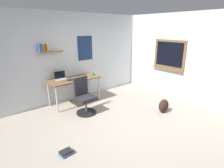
{
  "coord_description": "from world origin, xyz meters",
  "views": [
    {
      "loc": [
        -2.7,
        -2.41,
        2.16
      ],
      "look_at": [
        -0.04,
        0.71,
        0.85
      ],
      "focal_mm": 28.4,
      "sensor_mm": 36.0,
      "label": 1
    }
  ],
  "objects_px": {
    "backpack": "(164,106)",
    "keyboard": "(73,79)",
    "office_chair": "(84,98)",
    "coffee_mug": "(93,74)",
    "laptop": "(61,78)",
    "computer_mouse": "(82,77)",
    "book_stack_on_floor": "(66,153)",
    "desk": "(74,81)"
  },
  "relations": [
    {
      "from": "coffee_mug",
      "to": "book_stack_on_floor",
      "type": "distance_m",
      "value": 2.8
    },
    {
      "from": "laptop",
      "to": "coffee_mug",
      "type": "height_order",
      "value": "laptop"
    },
    {
      "from": "desk",
      "to": "coffee_mug",
      "type": "distance_m",
      "value": 0.65
    },
    {
      "from": "laptop",
      "to": "keyboard",
      "type": "bearing_deg",
      "value": -42.48
    },
    {
      "from": "backpack",
      "to": "desk",
      "type": "bearing_deg",
      "value": 125.43
    },
    {
      "from": "laptop",
      "to": "computer_mouse",
      "type": "distance_m",
      "value": 0.59
    },
    {
      "from": "desk",
      "to": "laptop",
      "type": "xyz_separation_m",
      "value": [
        -0.33,
        0.16,
        0.13
      ]
    },
    {
      "from": "laptop",
      "to": "coffee_mug",
      "type": "bearing_deg",
      "value": -10.89
    },
    {
      "from": "computer_mouse",
      "to": "backpack",
      "type": "bearing_deg",
      "value": -57.48
    },
    {
      "from": "backpack",
      "to": "book_stack_on_floor",
      "type": "height_order",
      "value": "backpack"
    },
    {
      "from": "laptop",
      "to": "computer_mouse",
      "type": "relative_size",
      "value": 2.98
    },
    {
      "from": "desk",
      "to": "book_stack_on_floor",
      "type": "height_order",
      "value": "desk"
    },
    {
      "from": "computer_mouse",
      "to": "office_chair",
      "type": "bearing_deg",
      "value": -117.44
    },
    {
      "from": "keyboard",
      "to": "book_stack_on_floor",
      "type": "height_order",
      "value": "keyboard"
    },
    {
      "from": "backpack",
      "to": "keyboard",
      "type": "bearing_deg",
      "value": 127.89
    },
    {
      "from": "office_chair",
      "to": "laptop",
      "type": "height_order",
      "value": "laptop"
    },
    {
      "from": "desk",
      "to": "backpack",
      "type": "bearing_deg",
      "value": -54.57
    },
    {
      "from": "coffee_mug",
      "to": "book_stack_on_floor",
      "type": "bearing_deg",
      "value": -135.3
    },
    {
      "from": "keyboard",
      "to": "book_stack_on_floor",
      "type": "relative_size",
      "value": 1.44
    },
    {
      "from": "keyboard",
      "to": "backpack",
      "type": "height_order",
      "value": "keyboard"
    },
    {
      "from": "laptop",
      "to": "desk",
      "type": "bearing_deg",
      "value": -24.93
    },
    {
      "from": "office_chair",
      "to": "laptop",
      "type": "xyz_separation_m",
      "value": [
        -0.2,
        0.88,
        0.4
      ]
    },
    {
      "from": "backpack",
      "to": "office_chair",
      "type": "bearing_deg",
      "value": 140.02
    },
    {
      "from": "keyboard",
      "to": "computer_mouse",
      "type": "relative_size",
      "value": 3.56
    },
    {
      "from": "office_chair",
      "to": "book_stack_on_floor",
      "type": "height_order",
      "value": "office_chair"
    },
    {
      "from": "laptop",
      "to": "backpack",
      "type": "relative_size",
      "value": 0.85
    },
    {
      "from": "keyboard",
      "to": "coffee_mug",
      "type": "relative_size",
      "value": 4.02
    },
    {
      "from": "backpack",
      "to": "coffee_mug",
      "type": "bearing_deg",
      "value": 112.21
    },
    {
      "from": "desk",
      "to": "laptop",
      "type": "bearing_deg",
      "value": 155.07
    },
    {
      "from": "computer_mouse",
      "to": "coffee_mug",
      "type": "relative_size",
      "value": 1.13
    },
    {
      "from": "desk",
      "to": "keyboard",
      "type": "bearing_deg",
      "value": -131.95
    },
    {
      "from": "computer_mouse",
      "to": "coffee_mug",
      "type": "xyz_separation_m",
      "value": [
        0.44,
        0.05,
        0.03
      ]
    },
    {
      "from": "laptop",
      "to": "backpack",
      "type": "bearing_deg",
      "value": -50.93
    },
    {
      "from": "office_chair",
      "to": "backpack",
      "type": "height_order",
      "value": "office_chair"
    },
    {
      "from": "laptop",
      "to": "keyboard",
      "type": "height_order",
      "value": "laptop"
    },
    {
      "from": "office_chair",
      "to": "coffee_mug",
      "type": "xyz_separation_m",
      "value": [
        0.77,
        0.7,
        0.4
      ]
    },
    {
      "from": "desk",
      "to": "coffee_mug",
      "type": "xyz_separation_m",
      "value": [
        0.64,
        -0.03,
        0.12
      ]
    },
    {
      "from": "laptop",
      "to": "computer_mouse",
      "type": "height_order",
      "value": "laptop"
    },
    {
      "from": "desk",
      "to": "computer_mouse",
      "type": "height_order",
      "value": "computer_mouse"
    },
    {
      "from": "computer_mouse",
      "to": "laptop",
      "type": "bearing_deg",
      "value": 156.23
    },
    {
      "from": "keyboard",
      "to": "backpack",
      "type": "xyz_separation_m",
      "value": [
        1.55,
        -1.99,
        -0.59
      ]
    },
    {
      "from": "office_chair",
      "to": "laptop",
      "type": "bearing_deg",
      "value": 103.05
    }
  ]
}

